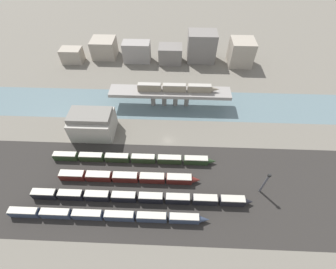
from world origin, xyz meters
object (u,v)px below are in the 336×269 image
Objects in this scene: train_yard_near at (107,215)px; train_yard_far at (129,177)px; train_yard_mid at (140,197)px; signal_tower at (264,183)px; warehouse_building at (93,123)px; train_yard_outer at (133,158)px; train_on_bridge at (177,88)px.

train_yard_near reaches higher than train_yard_far.
train_yard_far is at bearing 123.70° from train_yard_mid.
signal_tower reaches higher than train_yard_mid.
warehouse_building is (-14.61, 40.42, 4.05)m from train_yard_near.
warehouse_building reaches higher than train_yard_far.
train_yard_outer is 52.30m from signal_tower.
train_yard_outer is at bearing 76.79° from train_yard_near.
train_yard_outer is at bearing -37.65° from warehouse_building.
train_yard_mid is 1.47× the size of train_yard_far.
signal_tower is (51.11, -3.05, 4.31)m from train_yard_far.
train_yard_near is at bearing -111.04° from train_on_bridge.
warehouse_building is (-25.54, 33.30, 3.93)m from train_yard_mid.
signal_tower is at bearing -13.57° from train_yard_outer.
train_yard_outer is at bearing 87.23° from train_yard_far.
train_yard_far is 51.38m from signal_tower.
signal_tower reaches higher than train_yard_near.
train_on_bridge is 0.50× the size of train_yard_mid.
signal_tower is at bearing -56.10° from train_on_bridge.
train_yard_near is at bearing -146.91° from train_yard_mid.
train_on_bridge reaches higher than warehouse_building.
signal_tower is (71.06, -27.97, 0.25)m from warehouse_building.
train_yard_mid is at bearing -103.14° from train_on_bridge.
train_yard_mid is 1.19× the size of train_yard_outer.
train_yard_near is at bearing -109.03° from train_yard_far.
train_yard_mid is 46.02m from signal_tower.
train_on_bridge is at bearing 64.10° from train_yard_outer.
train_yard_outer is 26.09m from warehouse_building.
warehouse_building is at bearing 128.69° from train_yard_far.
train_yard_mid is at bearing -56.30° from train_yard_far.
train_yard_near is 57.97m from signal_tower.
train_yard_mid is (10.94, 7.13, 0.12)m from train_yard_near.
train_yard_near is 13.05m from train_yard_mid.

